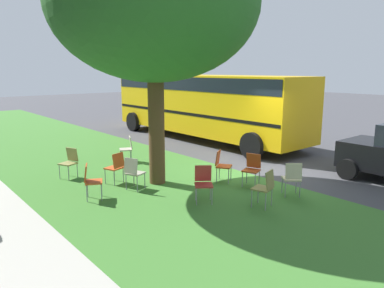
{
  "coord_description": "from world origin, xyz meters",
  "views": [
    {
      "loc": [
        -7.0,
        8.5,
        3.11
      ],
      "look_at": [
        1.53,
        1.28,
        0.84
      ],
      "focal_mm": 34.21,
      "sensor_mm": 36.0,
      "label": 1
    }
  ],
  "objects_px": {
    "chair_2": "(292,176)",
    "chair_9": "(116,166)",
    "chair_3": "(133,171)",
    "school_bus": "(203,100)",
    "street_tree": "(154,4)",
    "chair_5": "(203,181)",
    "chair_8": "(265,186)",
    "chair_6": "(252,167)",
    "chair_0": "(128,147)",
    "chair_1": "(91,179)",
    "chair_4": "(222,163)",
    "chair_7": "(70,160)"
  },
  "relations": [
    {
      "from": "chair_1",
      "to": "chair_6",
      "type": "bearing_deg",
      "value": -115.45
    },
    {
      "from": "chair_3",
      "to": "school_bus",
      "type": "xyz_separation_m",
      "value": [
        4.25,
        -6.27,
        1.24
      ]
    },
    {
      "from": "chair_2",
      "to": "chair_7",
      "type": "height_order",
      "value": "same"
    },
    {
      "from": "chair_5",
      "to": "chair_8",
      "type": "bearing_deg",
      "value": -144.95
    },
    {
      "from": "chair_6",
      "to": "chair_7",
      "type": "bearing_deg",
      "value": 41.5
    },
    {
      "from": "chair_0",
      "to": "chair_5",
      "type": "height_order",
      "value": "same"
    },
    {
      "from": "chair_0",
      "to": "chair_9",
      "type": "xyz_separation_m",
      "value": [
        -1.96,
        1.53,
        0.0
      ]
    },
    {
      "from": "chair_5",
      "to": "chair_6",
      "type": "height_order",
      "value": "same"
    },
    {
      "from": "chair_2",
      "to": "chair_7",
      "type": "distance_m",
      "value": 6.28
    },
    {
      "from": "chair_4",
      "to": "chair_5",
      "type": "height_order",
      "value": "same"
    },
    {
      "from": "chair_9",
      "to": "chair_3",
      "type": "bearing_deg",
      "value": -173.91
    },
    {
      "from": "chair_5",
      "to": "chair_6",
      "type": "xyz_separation_m",
      "value": [
        0.08,
        -1.85,
        0.0
      ]
    },
    {
      "from": "chair_3",
      "to": "chair_7",
      "type": "distance_m",
      "value": 2.33
    },
    {
      "from": "chair_4",
      "to": "chair_7",
      "type": "bearing_deg",
      "value": 45.21
    },
    {
      "from": "chair_3",
      "to": "chair_2",
      "type": "bearing_deg",
      "value": -137.35
    },
    {
      "from": "street_tree",
      "to": "chair_5",
      "type": "height_order",
      "value": "street_tree"
    },
    {
      "from": "chair_5",
      "to": "chair_8",
      "type": "relative_size",
      "value": 1.0
    },
    {
      "from": "chair_3",
      "to": "chair_5",
      "type": "relative_size",
      "value": 1.0
    },
    {
      "from": "chair_2",
      "to": "chair_5",
      "type": "bearing_deg",
      "value": 59.39
    },
    {
      "from": "chair_0",
      "to": "chair_5",
      "type": "xyz_separation_m",
      "value": [
        -4.58,
        0.63,
        0.0
      ]
    },
    {
      "from": "chair_1",
      "to": "chair_4",
      "type": "xyz_separation_m",
      "value": [
        -0.99,
        -3.48,
        0.0
      ]
    },
    {
      "from": "street_tree",
      "to": "chair_1",
      "type": "xyz_separation_m",
      "value": [
        -0.06,
        2.01,
        -4.25
      ]
    },
    {
      "from": "chair_6",
      "to": "school_bus",
      "type": "height_order",
      "value": "school_bus"
    },
    {
      "from": "school_bus",
      "to": "street_tree",
      "type": "bearing_deg",
      "value": 127.26
    },
    {
      "from": "chair_0",
      "to": "chair_5",
      "type": "distance_m",
      "value": 4.63
    },
    {
      "from": "chair_3",
      "to": "chair_8",
      "type": "height_order",
      "value": "same"
    },
    {
      "from": "chair_2",
      "to": "chair_9",
      "type": "distance_m",
      "value": 4.72
    },
    {
      "from": "chair_2",
      "to": "chair_4",
      "type": "height_order",
      "value": "same"
    },
    {
      "from": "chair_1",
      "to": "chair_3",
      "type": "height_order",
      "value": "same"
    },
    {
      "from": "chair_1",
      "to": "chair_8",
      "type": "distance_m",
      "value": 4.17
    },
    {
      "from": "street_tree",
      "to": "chair_8",
      "type": "bearing_deg",
      "value": -165.73
    },
    {
      "from": "chair_3",
      "to": "chair_4",
      "type": "xyz_separation_m",
      "value": [
        -0.93,
        -2.31,
        0.0
      ]
    },
    {
      "from": "chair_6",
      "to": "chair_0",
      "type": "bearing_deg",
      "value": 15.06
    },
    {
      "from": "street_tree",
      "to": "chair_5",
      "type": "bearing_deg",
      "value": 179.08
    },
    {
      "from": "chair_0",
      "to": "chair_2",
      "type": "bearing_deg",
      "value": -167.2
    },
    {
      "from": "chair_0",
      "to": "chair_4",
      "type": "height_order",
      "value": "same"
    },
    {
      "from": "chair_7",
      "to": "chair_5",
      "type": "bearing_deg",
      "value": -157.81
    },
    {
      "from": "chair_7",
      "to": "chair_9",
      "type": "height_order",
      "value": "same"
    },
    {
      "from": "chair_8",
      "to": "school_bus",
      "type": "xyz_separation_m",
      "value": [
        7.27,
        -4.63,
        1.24
      ]
    },
    {
      "from": "street_tree",
      "to": "chair_4",
      "type": "height_order",
      "value": "street_tree"
    },
    {
      "from": "street_tree",
      "to": "chair_7",
      "type": "relative_size",
      "value": 7.71
    },
    {
      "from": "chair_5",
      "to": "chair_8",
      "type": "xyz_separation_m",
      "value": [
        -1.18,
        -0.83,
        0.0
      ]
    },
    {
      "from": "chair_0",
      "to": "chair_4",
      "type": "xyz_separation_m",
      "value": [
        -3.68,
        -0.87,
        0.0
      ]
    },
    {
      "from": "chair_0",
      "to": "chair_2",
      "type": "relative_size",
      "value": 1.0
    },
    {
      "from": "chair_8",
      "to": "chair_1",
      "type": "bearing_deg",
      "value": 42.34
    },
    {
      "from": "chair_8",
      "to": "chair_0",
      "type": "bearing_deg",
      "value": 1.96
    },
    {
      "from": "chair_3",
      "to": "chair_5",
      "type": "distance_m",
      "value": 2.01
    },
    {
      "from": "chair_4",
      "to": "chair_2",
      "type": "bearing_deg",
      "value": -167.95
    },
    {
      "from": "street_tree",
      "to": "chair_3",
      "type": "relative_size",
      "value": 7.71
    },
    {
      "from": "chair_1",
      "to": "school_bus",
      "type": "height_order",
      "value": "school_bus"
    }
  ]
}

